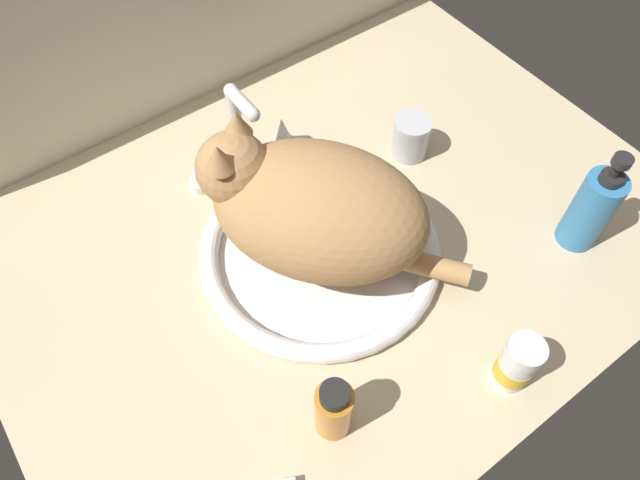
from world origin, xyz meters
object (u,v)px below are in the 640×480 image
at_px(cat, 308,206).
at_px(soap_pump_bottle, 592,209).
at_px(sink_basin, 320,250).
at_px(pill_bottle, 517,364).
at_px(faucet, 240,140).
at_px(amber_bottle, 334,409).
at_px(metal_jar, 411,137).

height_order(cat, soap_pump_bottle, cat).
bearing_deg(sink_basin, pill_bottle, -73.71).
distance_m(sink_basin, faucet, 0.22).
height_order(faucet, amber_bottle, faucet).
bearing_deg(metal_jar, faucet, 150.98).
distance_m(sink_basin, metal_jar, 0.26).
relative_size(cat, metal_jar, 5.05).
distance_m(cat, pill_bottle, 0.34).
xyz_separation_m(sink_basin, pill_bottle, (0.09, -0.30, 0.03)).
distance_m(cat, soap_pump_bottle, 0.41).
bearing_deg(pill_bottle, cat, 107.36).
distance_m(sink_basin, soap_pump_bottle, 0.40).
bearing_deg(faucet, metal_jar, -29.02).
relative_size(amber_bottle, metal_jar, 1.55).
distance_m(faucet, pill_bottle, 0.52).
xyz_separation_m(amber_bottle, pill_bottle, (0.22, -0.09, -0.01)).
bearing_deg(sink_basin, amber_bottle, -122.17).
distance_m(soap_pump_bottle, metal_jar, 0.30).
relative_size(faucet, metal_jar, 2.69).
xyz_separation_m(faucet, soap_pump_bottle, (0.33, -0.42, 0.01)).
relative_size(faucet, soap_pump_bottle, 1.07).
xyz_separation_m(sink_basin, soap_pump_bottle, (0.33, -0.20, 0.06)).
bearing_deg(amber_bottle, faucet, 72.58).
relative_size(pill_bottle, metal_jar, 1.34).
xyz_separation_m(faucet, cat, (-0.01, -0.20, 0.05)).
distance_m(amber_bottle, pill_bottle, 0.24).
relative_size(soap_pump_bottle, amber_bottle, 1.62).
height_order(amber_bottle, metal_jar, amber_bottle).
height_order(soap_pump_bottle, pill_bottle, soap_pump_bottle).
xyz_separation_m(cat, amber_bottle, (-0.12, -0.23, -0.06)).
relative_size(soap_pump_bottle, metal_jar, 2.51).
bearing_deg(amber_bottle, soap_pump_bottle, 1.26).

